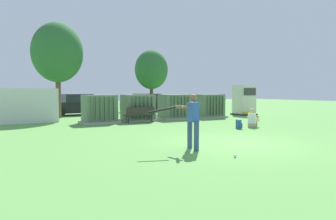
{
  "coord_description": "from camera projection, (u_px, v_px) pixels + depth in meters",
  "views": [
    {
      "loc": [
        -7.01,
        -8.1,
        1.82
      ],
      "look_at": [
        -0.78,
        3.5,
        1.0
      ],
      "focal_mm": 31.89,
      "sensor_mm": 36.0,
      "label": 1
    }
  ],
  "objects": [
    {
      "name": "transformer_mid_east",
      "position": [
        174.0,
        107.0,
        19.73
      ],
      "size": [
        2.1,
        1.7,
        1.62
      ],
      "color": "#9E9B93",
      "rests_on": "ground"
    },
    {
      "name": "batter",
      "position": [
        191.0,
        119.0,
        9.27
      ],
      "size": [
        1.62,
        0.73,
        1.74
      ],
      "color": "#384C75",
      "rests_on": "ground"
    },
    {
      "name": "tree_center_left",
      "position": [
        151.0,
        70.0,
        25.18
      ],
      "size": [
        2.78,
        2.78,
        5.32
      ],
      "color": "#4C3828",
      "rests_on": "ground"
    },
    {
      "name": "parked_car_leftmost",
      "position": [
        76.0,
        105.0,
        23.15
      ],
      "size": [
        4.3,
        2.12,
        1.62
      ],
      "color": "black",
      "rests_on": "ground"
    },
    {
      "name": "backpack",
      "position": [
        239.0,
        124.0,
        14.59
      ],
      "size": [
        0.35,
        0.38,
        0.44
      ],
      "color": "#264C8C",
      "rests_on": "ground"
    },
    {
      "name": "fence_panel",
      "position": [
        13.0,
        106.0,
        16.51
      ],
      "size": [
        4.8,
        0.12,
        2.0
      ],
      "primitive_type": "cube",
      "color": "silver",
      "rests_on": "ground"
    },
    {
      "name": "park_bench",
      "position": [
        140.0,
        114.0,
        17.36
      ],
      "size": [
        1.83,
        0.54,
        0.92
      ],
      "color": "#2D2823",
      "rests_on": "ground"
    },
    {
      "name": "transformer_east",
      "position": [
        209.0,
        106.0,
        20.88
      ],
      "size": [
        2.1,
        1.7,
        1.62
      ],
      "color": "#9E9B93",
      "rests_on": "ground"
    },
    {
      "name": "parked_car_left_of_center",
      "position": [
        146.0,
        103.0,
        26.67
      ],
      "size": [
        4.33,
        2.2,
        1.62
      ],
      "color": "black",
      "rests_on": "ground"
    },
    {
      "name": "sports_ball",
      "position": [
        235.0,
        156.0,
        8.21
      ],
      "size": [
        0.09,
        0.09,
        0.09
      ],
      "primitive_type": "sphere",
      "color": "white",
      "rests_on": "ground"
    },
    {
      "name": "ground_plane",
      "position": [
        234.0,
        143.0,
        10.55
      ],
      "size": [
        96.0,
        96.0,
        0.0
      ],
      "primitive_type": "plane",
      "color": "#5B9947"
    },
    {
      "name": "seated_spectator",
      "position": [
        252.0,
        120.0,
        15.29
      ],
      "size": [
        0.78,
        0.68,
        0.96
      ],
      "color": "tan",
      "rests_on": "ground"
    },
    {
      "name": "transformer_mid_west",
      "position": [
        138.0,
        108.0,
        18.4
      ],
      "size": [
        2.1,
        1.7,
        1.62
      ],
      "color": "#9E9B93",
      "rests_on": "ground"
    },
    {
      "name": "generator_enclosure",
      "position": [
        244.0,
        100.0,
        23.16
      ],
      "size": [
        1.6,
        1.4,
        2.3
      ],
      "color": "#262626",
      "rests_on": "ground"
    },
    {
      "name": "transformer_west",
      "position": [
        99.0,
        109.0,
        17.16
      ],
      "size": [
        2.1,
        1.7,
        1.62
      ],
      "color": "#9E9B93",
      "rests_on": "ground"
    },
    {
      "name": "tree_left",
      "position": [
        57.0,
        53.0,
        20.13
      ],
      "size": [
        3.38,
        3.38,
        6.47
      ],
      "color": "brown",
      "rests_on": "ground"
    }
  ]
}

